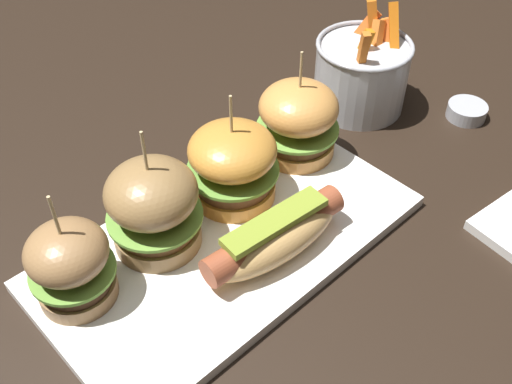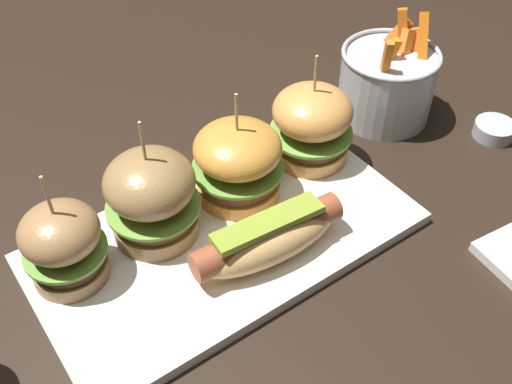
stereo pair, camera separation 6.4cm
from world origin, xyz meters
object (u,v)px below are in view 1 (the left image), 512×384
object	(u,v)px
slider_center_left	(153,206)
slider_far_right	(298,119)
platter_main	(229,241)
sauce_ramekin	(467,111)
hot_dog	(275,236)
slider_far_left	(71,264)
slider_center_right	(233,164)
fries_bucket	(362,73)

from	to	relation	value
slider_center_left	slider_far_right	bearing A→B (deg)	0.85
platter_main	sauce_ramekin	size ratio (longest dim) A/B	7.71
hot_dog	sauce_ramekin	world-z (taller)	hot_dog
slider_center_left	sauce_ramekin	size ratio (longest dim) A/B	2.76
slider_far_right	hot_dog	bearing A→B (deg)	-143.99
slider_center_left	slider_far_right	world-z (taller)	slider_center_left
platter_main	hot_dog	distance (m)	0.06
slider_far_left	slider_center_right	distance (m)	0.20
slider_center_left	sauce_ramekin	distance (m)	0.46
slider_center_right	hot_dog	bearing A→B (deg)	-106.79
hot_dog	slider_center_right	bearing A→B (deg)	73.21
platter_main	slider_center_right	xyz separation A→B (m)	(0.05, 0.05, 0.05)
slider_far_left	slider_center_right	bearing A→B (deg)	0.36
sauce_ramekin	platter_main	bearing A→B (deg)	173.02
fries_bucket	slider_far_right	bearing A→B (deg)	-171.38
slider_far_left	fries_bucket	bearing A→B (deg)	3.56
slider_far_left	sauce_ramekin	size ratio (longest dim) A/B	2.51
slider_center_right	sauce_ramekin	bearing A→B (deg)	-15.32
slider_far_left	slider_center_right	world-z (taller)	slider_center_right
hot_dog	slider_center_right	xyz separation A→B (m)	(0.03, 0.10, 0.02)
slider_far_right	slider_far_left	bearing A→B (deg)	-178.86
platter_main	slider_far_left	distance (m)	0.17
hot_dog	slider_far_right	bearing A→B (deg)	36.01
slider_center_left	sauce_ramekin	xyz separation A→B (m)	(0.45, -0.10, -0.06)
slider_far_right	sauce_ramekin	size ratio (longest dim) A/B	2.63
platter_main	slider_center_left	xyz separation A→B (m)	(-0.06, 0.05, 0.06)
hot_dog	slider_center_right	distance (m)	0.10
slider_center_left	slider_center_right	xyz separation A→B (m)	(0.11, -0.00, -0.01)
slider_far_left	fries_bucket	world-z (taller)	slider_far_left
slider_far_left	sauce_ramekin	distance (m)	0.56
platter_main	slider_far_right	xyz separation A→B (m)	(0.16, 0.05, 0.05)
slider_center_right	slider_center_left	bearing A→B (deg)	179.04
platter_main	slider_far_right	size ratio (longest dim) A/B	2.93
slider_center_right	sauce_ramekin	size ratio (longest dim) A/B	2.57
platter_main	slider_far_right	world-z (taller)	slider_far_right
slider_far_left	hot_dog	bearing A→B (deg)	-28.11
slider_center_left	fries_bucket	xyz separation A→B (m)	(0.36, 0.03, -0.02)
hot_dog	slider_far_left	world-z (taller)	slider_far_left
slider_center_left	slider_far_right	distance (m)	0.21
slider_center_right	fries_bucket	bearing A→B (deg)	6.09
hot_dog	slider_far_left	bearing A→B (deg)	151.89
fries_bucket	slider_center_left	bearing A→B (deg)	-175.95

